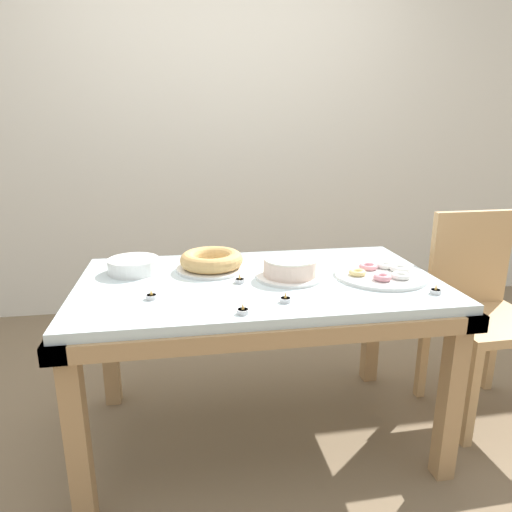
{
  "coord_description": "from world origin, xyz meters",
  "views": [
    {
      "loc": [
        -0.29,
        -1.71,
        1.31
      ],
      "look_at": [
        0.01,
        0.12,
        0.78
      ],
      "focal_mm": 32.0,
      "sensor_mm": 36.0,
      "label": 1
    }
  ],
  "objects_px": {
    "cake_chocolate_round": "(290,269)",
    "tealight_near_cakes": "(151,296)",
    "plate_stack": "(133,266)",
    "chair": "(480,305)",
    "tealight_left_edge": "(285,299)",
    "cake_golden_bundt": "(212,261)",
    "pastry_platter": "(381,274)",
    "tealight_right_edge": "(243,311)",
    "tealight_near_front": "(240,280)",
    "tealight_centre": "(436,291)"
  },
  "relations": [
    {
      "from": "tealight_near_cakes",
      "to": "tealight_left_edge",
      "type": "distance_m",
      "value": 0.47
    },
    {
      "from": "tealight_near_cakes",
      "to": "tealight_right_edge",
      "type": "distance_m",
      "value": 0.35
    },
    {
      "from": "cake_golden_bundt",
      "to": "pastry_platter",
      "type": "distance_m",
      "value": 0.71
    },
    {
      "from": "plate_stack",
      "to": "tealight_left_edge",
      "type": "distance_m",
      "value": 0.7
    },
    {
      "from": "chair",
      "to": "tealight_centre",
      "type": "distance_m",
      "value": 0.59
    },
    {
      "from": "tealight_near_cakes",
      "to": "tealight_left_edge",
      "type": "xyz_separation_m",
      "value": [
        0.46,
        -0.11,
        0.0
      ]
    },
    {
      "from": "cake_chocolate_round",
      "to": "pastry_platter",
      "type": "height_order",
      "value": "cake_chocolate_round"
    },
    {
      "from": "tealight_near_front",
      "to": "tealight_right_edge",
      "type": "height_order",
      "value": "same"
    },
    {
      "from": "tealight_near_front",
      "to": "tealight_right_edge",
      "type": "relative_size",
      "value": 1.0
    },
    {
      "from": "chair",
      "to": "tealight_right_edge",
      "type": "bearing_deg",
      "value": -161.1
    },
    {
      "from": "cake_chocolate_round",
      "to": "tealight_near_front",
      "type": "relative_size",
      "value": 6.78
    },
    {
      "from": "plate_stack",
      "to": "tealight_right_edge",
      "type": "distance_m",
      "value": 0.64
    },
    {
      "from": "cake_chocolate_round",
      "to": "cake_golden_bundt",
      "type": "bearing_deg",
      "value": 151.51
    },
    {
      "from": "cake_chocolate_round",
      "to": "cake_golden_bundt",
      "type": "relative_size",
      "value": 0.91
    },
    {
      "from": "tealight_near_front",
      "to": "tealight_right_edge",
      "type": "distance_m",
      "value": 0.31
    },
    {
      "from": "chair",
      "to": "tealight_near_cakes",
      "type": "height_order",
      "value": "chair"
    },
    {
      "from": "tealight_centre",
      "to": "cake_chocolate_round",
      "type": "bearing_deg",
      "value": 151.26
    },
    {
      "from": "tealight_left_edge",
      "to": "tealight_right_edge",
      "type": "height_order",
      "value": "same"
    },
    {
      "from": "cake_chocolate_round",
      "to": "pastry_platter",
      "type": "bearing_deg",
      "value": -6.94
    },
    {
      "from": "tealight_left_edge",
      "to": "tealight_centre",
      "type": "bearing_deg",
      "value": -0.89
    },
    {
      "from": "tealight_near_cakes",
      "to": "tealight_near_front",
      "type": "bearing_deg",
      "value": 20.28
    },
    {
      "from": "chair",
      "to": "pastry_platter",
      "type": "height_order",
      "value": "chair"
    },
    {
      "from": "cake_golden_bundt",
      "to": "tealight_centre",
      "type": "xyz_separation_m",
      "value": [
        0.78,
        -0.43,
        -0.03
      ]
    },
    {
      "from": "cake_golden_bundt",
      "to": "tealight_right_edge",
      "type": "relative_size",
      "value": 7.48
    },
    {
      "from": "cake_chocolate_round",
      "to": "tealight_centre",
      "type": "xyz_separation_m",
      "value": [
        0.48,
        -0.26,
        -0.03
      ]
    },
    {
      "from": "cake_chocolate_round",
      "to": "tealight_centre",
      "type": "bearing_deg",
      "value": -28.74
    },
    {
      "from": "tealight_near_front",
      "to": "tealight_right_edge",
      "type": "xyz_separation_m",
      "value": [
        -0.03,
        -0.31,
        0.0
      ]
    },
    {
      "from": "pastry_platter",
      "to": "plate_stack",
      "type": "bearing_deg",
      "value": 167.43
    },
    {
      "from": "tealight_left_edge",
      "to": "chair",
      "type": "bearing_deg",
      "value": 17.71
    },
    {
      "from": "tealight_near_cakes",
      "to": "tealight_right_edge",
      "type": "xyz_separation_m",
      "value": [
        0.3,
        -0.18,
        0.0
      ]
    },
    {
      "from": "chair",
      "to": "tealight_near_front",
      "type": "bearing_deg",
      "value": -175.47
    },
    {
      "from": "chair",
      "to": "tealight_right_edge",
      "type": "height_order",
      "value": "chair"
    },
    {
      "from": "cake_golden_bundt",
      "to": "tealight_left_edge",
      "type": "distance_m",
      "value": 0.48
    },
    {
      "from": "chair",
      "to": "tealight_right_edge",
      "type": "relative_size",
      "value": 23.5
    },
    {
      "from": "tealight_centre",
      "to": "tealight_near_front",
      "type": "bearing_deg",
      "value": 160.95
    },
    {
      "from": "chair",
      "to": "tealight_near_front",
      "type": "distance_m",
      "value": 1.15
    },
    {
      "from": "chair",
      "to": "tealight_near_cakes",
      "type": "xyz_separation_m",
      "value": [
        -1.46,
        -0.21,
        0.21
      ]
    },
    {
      "from": "tealight_left_edge",
      "to": "tealight_right_edge",
      "type": "bearing_deg",
      "value": -154.12
    },
    {
      "from": "cake_golden_bundt",
      "to": "tealight_near_front",
      "type": "xyz_separation_m",
      "value": [
        0.1,
        -0.19,
        -0.03
      ]
    },
    {
      "from": "pastry_platter",
      "to": "tealight_near_cakes",
      "type": "bearing_deg",
      "value": -173.49
    },
    {
      "from": "cake_chocolate_round",
      "to": "tealight_right_edge",
      "type": "height_order",
      "value": "cake_chocolate_round"
    },
    {
      "from": "tealight_centre",
      "to": "tealight_near_cakes",
      "type": "relative_size",
      "value": 1.0
    },
    {
      "from": "tealight_left_edge",
      "to": "tealight_near_front",
      "type": "bearing_deg",
      "value": 119.54
    },
    {
      "from": "tealight_near_cakes",
      "to": "chair",
      "type": "bearing_deg",
      "value": 8.25
    },
    {
      "from": "tealight_centre",
      "to": "chair",
      "type": "bearing_deg",
      "value": 36.76
    },
    {
      "from": "cake_chocolate_round",
      "to": "pastry_platter",
      "type": "distance_m",
      "value": 0.38
    },
    {
      "from": "tealight_near_cakes",
      "to": "tealight_left_edge",
      "type": "height_order",
      "value": "same"
    },
    {
      "from": "plate_stack",
      "to": "tealight_near_front",
      "type": "distance_m",
      "value": 0.47
    },
    {
      "from": "cake_chocolate_round",
      "to": "tealight_near_cakes",
      "type": "bearing_deg",
      "value": -164.5
    },
    {
      "from": "plate_stack",
      "to": "chair",
      "type": "bearing_deg",
      "value": -4.25
    }
  ]
}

